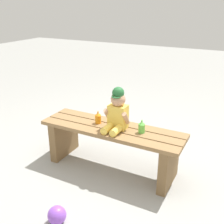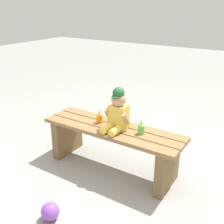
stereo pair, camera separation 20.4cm
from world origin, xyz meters
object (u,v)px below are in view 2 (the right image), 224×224
Objects in this scene: sippy_cup_left at (100,117)px; toy_ball at (50,211)px; sippy_cup_right at (141,128)px; park_bench at (112,141)px; child_figure at (117,111)px.

sippy_cup_left is 0.86× the size of toy_ball.
park_bench is at bearing -175.50° from sippy_cup_right.
park_bench is 3.47× the size of child_figure.
child_figure is 3.26× the size of sippy_cup_right.
park_bench is 0.89m from toy_ball.
toy_ball is (-0.31, -0.88, -0.44)m from sippy_cup_right.
child_figure reaches higher than sippy_cup_left.
park_bench is at bearing -8.08° from sippy_cup_left.
toy_ball is (-0.08, -0.86, -0.56)m from child_figure.
park_bench is 11.31× the size of sippy_cup_right.
sippy_cup_right is 0.86× the size of toy_ball.
toy_ball is (-0.02, -0.86, -0.23)m from park_bench.
park_bench is at bearing 88.86° from toy_ball.
child_figure reaches higher than sippy_cup_right.
park_bench is 0.36m from sippy_cup_right.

